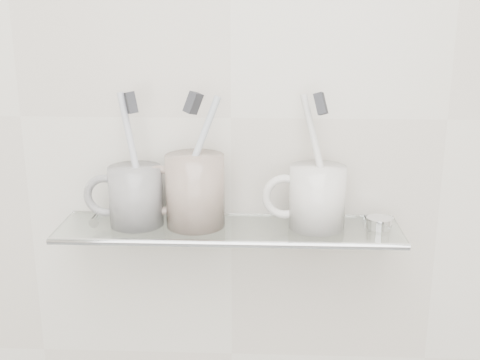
# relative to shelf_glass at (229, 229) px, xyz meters

# --- Properties ---
(wall_back) EXTENTS (2.50, 0.00, 2.50)m
(wall_back) POSITION_rel_shelf_glass_xyz_m (0.00, 0.06, 0.15)
(wall_back) COLOR beige
(wall_back) RESTS_ON ground
(shelf_glass) EXTENTS (0.50, 0.12, 0.01)m
(shelf_glass) POSITION_rel_shelf_glass_xyz_m (0.00, 0.00, 0.00)
(shelf_glass) COLOR silver
(shelf_glass) RESTS_ON wall_back
(shelf_rail) EXTENTS (0.50, 0.01, 0.01)m
(shelf_rail) POSITION_rel_shelf_glass_xyz_m (0.00, -0.06, 0.00)
(shelf_rail) COLOR silver
(shelf_rail) RESTS_ON shelf_glass
(bracket_left) EXTENTS (0.02, 0.03, 0.02)m
(bracket_left) POSITION_rel_shelf_glass_xyz_m (-0.21, 0.05, -0.01)
(bracket_left) COLOR silver
(bracket_left) RESTS_ON wall_back
(bracket_right) EXTENTS (0.02, 0.03, 0.02)m
(bracket_right) POSITION_rel_shelf_glass_xyz_m (0.21, 0.05, -0.01)
(bracket_right) COLOR silver
(bracket_right) RESTS_ON wall_back
(mug_left) EXTENTS (0.10, 0.10, 0.09)m
(mug_left) POSITION_rel_shelf_glass_xyz_m (-0.14, 0.00, 0.05)
(mug_left) COLOR silver
(mug_left) RESTS_ON shelf_glass
(mug_left_handle) EXTENTS (0.06, 0.01, 0.06)m
(mug_left_handle) POSITION_rel_shelf_glass_xyz_m (-0.18, 0.00, 0.05)
(mug_left_handle) COLOR silver
(mug_left_handle) RESTS_ON mug_left
(toothbrush_left) EXTENTS (0.05, 0.03, 0.19)m
(toothbrush_left) POSITION_rel_shelf_glass_xyz_m (-0.14, 0.00, 0.10)
(toothbrush_left) COLOR silver
(toothbrush_left) RESTS_ON mug_left
(bristles_left) EXTENTS (0.02, 0.03, 0.03)m
(bristles_left) POSITION_rel_shelf_glass_xyz_m (-0.14, 0.00, 0.19)
(bristles_left) COLOR #2D2E32
(bristles_left) RESTS_ON toothbrush_left
(mug_center) EXTENTS (0.11, 0.11, 0.11)m
(mug_center) POSITION_rel_shelf_glass_xyz_m (-0.05, 0.00, 0.06)
(mug_center) COLOR beige
(mug_center) RESTS_ON shelf_glass
(mug_center_handle) EXTENTS (0.08, 0.01, 0.08)m
(mug_center_handle) POSITION_rel_shelf_glass_xyz_m (-0.10, 0.00, 0.06)
(mug_center_handle) COLOR beige
(mug_center_handle) RESTS_ON mug_center
(toothbrush_center) EXTENTS (0.08, 0.03, 0.18)m
(toothbrush_center) POSITION_rel_shelf_glass_xyz_m (-0.05, 0.00, 0.10)
(toothbrush_center) COLOR silver
(toothbrush_center) RESTS_ON mug_center
(bristles_center) EXTENTS (0.03, 0.03, 0.04)m
(bristles_center) POSITION_rel_shelf_glass_xyz_m (-0.05, 0.00, 0.19)
(bristles_center) COLOR #2D2E32
(bristles_center) RESTS_ON toothbrush_center
(mug_right) EXTENTS (0.10, 0.10, 0.09)m
(mug_right) POSITION_rel_shelf_glass_xyz_m (0.13, 0.00, 0.05)
(mug_right) COLOR silver
(mug_right) RESTS_ON shelf_glass
(mug_right_handle) EXTENTS (0.07, 0.01, 0.07)m
(mug_right_handle) POSITION_rel_shelf_glass_xyz_m (0.08, 0.00, 0.05)
(mug_right_handle) COLOR silver
(mug_right_handle) RESTS_ON mug_right
(toothbrush_right) EXTENTS (0.06, 0.06, 0.18)m
(toothbrush_right) POSITION_rel_shelf_glass_xyz_m (0.13, 0.00, 0.10)
(toothbrush_right) COLOR silver
(toothbrush_right) RESTS_ON mug_right
(bristles_right) EXTENTS (0.02, 0.03, 0.04)m
(bristles_right) POSITION_rel_shelf_glass_xyz_m (0.13, 0.00, 0.19)
(bristles_right) COLOR #2D2E32
(bristles_right) RESTS_ON toothbrush_right
(chrome_cap) EXTENTS (0.04, 0.04, 0.02)m
(chrome_cap) POSITION_rel_shelf_glass_xyz_m (0.22, 0.00, 0.01)
(chrome_cap) COLOR silver
(chrome_cap) RESTS_ON shelf_glass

